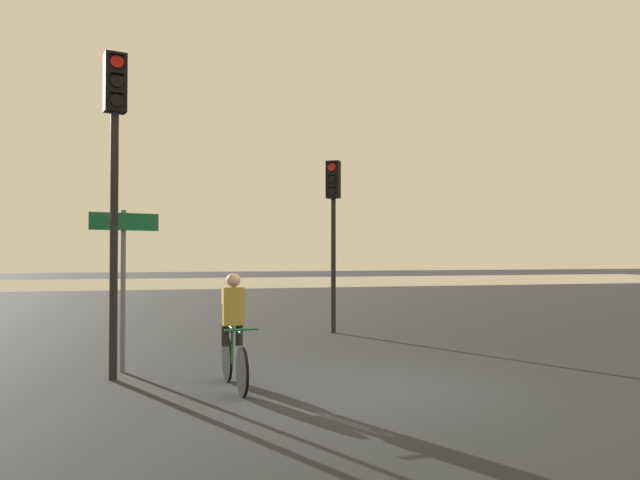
% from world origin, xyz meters
% --- Properties ---
extents(ground_plane, '(120.00, 120.00, 0.00)m').
position_xyz_m(ground_plane, '(0.00, 0.00, 0.00)').
color(ground_plane, black).
extents(water_strip, '(80.00, 16.00, 0.01)m').
position_xyz_m(water_strip, '(0.00, 33.99, 0.00)').
color(water_strip, gray).
rests_on(water_strip, ground).
extents(traffic_light_near_left, '(0.37, 0.39, 4.94)m').
position_xyz_m(traffic_light_near_left, '(-3.59, 1.68, 3.40)').
color(traffic_light_near_left, black).
rests_on(traffic_light_near_left, ground).
extents(traffic_light_center, '(0.40, 0.42, 4.14)m').
position_xyz_m(traffic_light_center, '(1.15, 6.21, 2.89)').
color(traffic_light_center, black).
rests_on(traffic_light_center, ground).
extents(direction_sign_post, '(1.06, 0.35, 2.60)m').
position_xyz_m(direction_sign_post, '(-3.48, 2.27, 1.70)').
color(direction_sign_post, slate).
rests_on(direction_sign_post, ground).
extents(cyclist, '(0.46, 1.71, 1.62)m').
position_xyz_m(cyclist, '(-1.91, 0.67, 0.82)').
color(cyclist, black).
rests_on(cyclist, ground).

